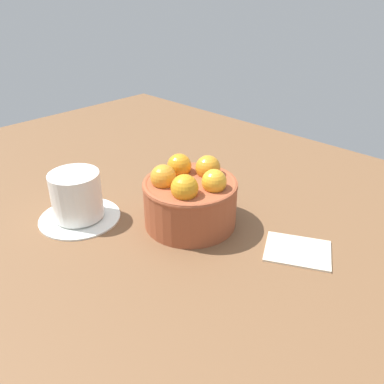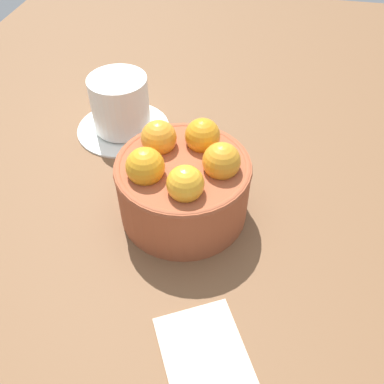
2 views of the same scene
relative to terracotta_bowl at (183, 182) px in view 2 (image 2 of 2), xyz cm
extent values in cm
cube|color=brown|center=(0.01, 0.01, -6.78)|extent=(139.75, 96.41, 3.98)
cylinder|color=#9E4C2D|center=(0.01, 0.01, -1.04)|extent=(14.83, 14.83, 7.50)
torus|color=#9E4C2D|center=(0.01, 0.01, 2.31)|extent=(15.03, 15.03, 1.00)
sphere|color=orange|center=(-3.86, 1.47, 3.76)|extent=(3.99, 3.99, 3.99)
sphere|color=orange|center=(-2.58, -3.22, 3.76)|extent=(4.01, 4.01, 4.01)
sphere|color=orange|center=(2.28, -3.45, 3.76)|extent=(4.09, 4.09, 4.09)
sphere|color=gold|center=(4.00, 1.10, 3.76)|extent=(3.81, 3.81, 3.81)
sphere|color=orange|center=(0.21, 4.14, 3.76)|extent=(4.05, 4.05, 4.05)
cylinder|color=white|center=(-14.16, -11.89, -4.49)|extent=(13.35, 13.35, 0.60)
cylinder|color=white|center=(-14.16, -11.89, -0.34)|extent=(8.12, 8.12, 7.70)
cube|color=beige|center=(16.88, 5.35, -4.49)|extent=(11.76, 10.93, 0.60)
camera|label=1|loc=(38.21, -39.05, 30.49)|focal=36.87mm
camera|label=2|loc=(32.75, 7.20, 32.56)|focal=39.14mm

